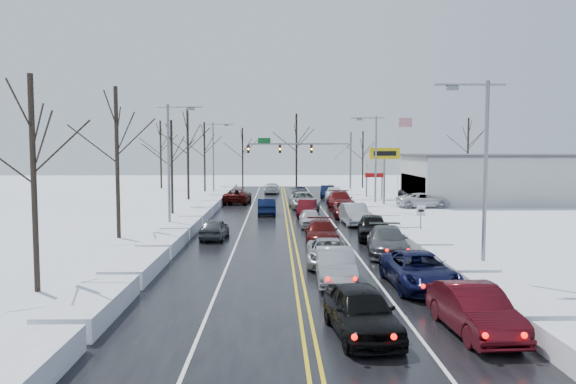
{
  "coord_description": "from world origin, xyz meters",
  "views": [
    {
      "loc": [
        -1.03,
        -43.25,
        5.98
      ],
      "look_at": [
        -0.07,
        0.95,
        2.5
      ],
      "focal_mm": 35.0,
      "sensor_mm": 36.0,
      "label": 1
    }
  ],
  "objects_px": {
    "dealership_building": "(502,178)",
    "oncoming_car_0": "(266,215)",
    "tires_plus_sign": "(385,157)",
    "queued_car_0": "(361,335)",
    "traffic_signal_mast": "(311,152)",
    "flagpole": "(399,148)"
  },
  "relations": [
    {
      "from": "flagpole",
      "to": "oncoming_car_0",
      "type": "height_order",
      "value": "flagpole"
    },
    {
      "from": "oncoming_car_0",
      "to": "tires_plus_sign",
      "type": "bearing_deg",
      "value": -145.17
    },
    {
      "from": "traffic_signal_mast",
      "to": "oncoming_car_0",
      "type": "bearing_deg",
      "value": -104.06
    },
    {
      "from": "flagpole",
      "to": "oncoming_car_0",
      "type": "bearing_deg",
      "value": -126.21
    },
    {
      "from": "oncoming_car_0",
      "to": "queued_car_0",
      "type": "bearing_deg",
      "value": 94.22
    },
    {
      "from": "traffic_signal_mast",
      "to": "oncoming_car_0",
      "type": "height_order",
      "value": "traffic_signal_mast"
    },
    {
      "from": "queued_car_0",
      "to": "dealership_building",
      "type": "bearing_deg",
      "value": 56.95
    },
    {
      "from": "traffic_signal_mast",
      "to": "flagpole",
      "type": "bearing_deg",
      "value": 9.73
    },
    {
      "from": "traffic_signal_mast",
      "to": "tires_plus_sign",
      "type": "xyz_separation_m",
      "value": [
        7.05,
        -12.0,
        -0.49
      ]
    },
    {
      "from": "queued_car_0",
      "to": "traffic_signal_mast",
      "type": "bearing_deg",
      "value": 82.05
    },
    {
      "from": "dealership_building",
      "to": "oncoming_car_0",
      "type": "bearing_deg",
      "value": -156.41
    },
    {
      "from": "tires_plus_sign",
      "to": "dealership_building",
      "type": "distance_m",
      "value": 13.82
    },
    {
      "from": "dealership_building",
      "to": "oncoming_car_0",
      "type": "distance_m",
      "value": 28.34
    },
    {
      "from": "dealership_building",
      "to": "oncoming_car_0",
      "type": "xyz_separation_m",
      "value": [
        -25.86,
        -11.29,
        -2.66
      ]
    },
    {
      "from": "dealership_building",
      "to": "queued_car_0",
      "type": "height_order",
      "value": "dealership_building"
    },
    {
      "from": "traffic_signal_mast",
      "to": "flagpole",
      "type": "relative_size",
      "value": 1.33
    },
    {
      "from": "tires_plus_sign",
      "to": "flagpole",
      "type": "relative_size",
      "value": 0.6
    },
    {
      "from": "queued_car_0",
      "to": "oncoming_car_0",
      "type": "bearing_deg",
      "value": 90.19
    },
    {
      "from": "dealership_building",
      "to": "oncoming_car_0",
      "type": "height_order",
      "value": "dealership_building"
    },
    {
      "from": "tires_plus_sign",
      "to": "queued_car_0",
      "type": "distance_m",
      "value": 43.01
    },
    {
      "from": "oncoming_car_0",
      "to": "flagpole",
      "type": "bearing_deg",
      "value": -128.25
    },
    {
      "from": "dealership_building",
      "to": "queued_car_0",
      "type": "bearing_deg",
      "value": -116.97
    }
  ]
}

